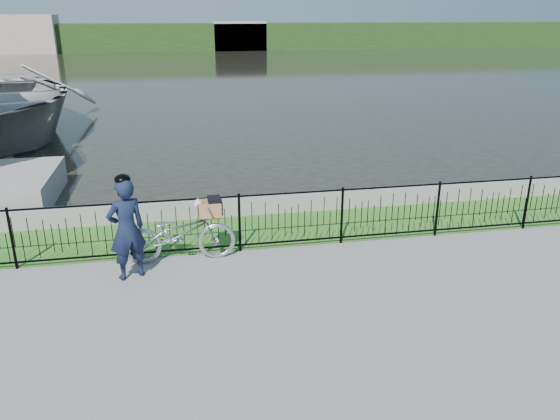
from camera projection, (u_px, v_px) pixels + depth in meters
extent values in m
plane|color=gray|center=(311.00, 285.00, 9.13)|extent=(120.00, 120.00, 0.00)
cube|color=#387324|center=(281.00, 228.00, 11.53)|extent=(60.00, 2.00, 0.01)
plane|color=#27261D|center=(200.00, 74.00, 39.56)|extent=(120.00, 120.00, 0.00)
cube|color=gray|center=(273.00, 204.00, 12.38)|extent=(60.00, 0.30, 0.40)
cube|color=#25441A|center=(187.00, 37.00, 63.94)|extent=(120.00, 6.00, 3.00)
cube|color=#AE9D8C|center=(18.00, 34.00, 58.70)|extent=(8.00, 4.00, 4.00)
cube|color=#AE9D8C|center=(239.00, 36.00, 63.60)|extent=(6.00, 3.00, 3.20)
imported|color=#B0B5BD|center=(179.00, 233.00, 9.86)|extent=(2.02, 0.70, 1.06)
cube|color=black|center=(210.00, 216.00, 9.86)|extent=(0.38, 0.18, 0.02)
cube|color=#9F7249|center=(210.00, 216.00, 9.86)|extent=(0.42, 0.31, 0.01)
cube|color=#9F7249|center=(209.00, 206.00, 9.95)|extent=(0.42, 0.02, 0.29)
cube|color=#9F7249|center=(210.00, 212.00, 9.68)|extent=(0.42, 0.02, 0.29)
cube|color=#9F7249|center=(221.00, 208.00, 9.85)|extent=(0.02, 0.31, 0.29)
cube|color=#9F7249|center=(198.00, 210.00, 9.78)|extent=(0.02, 0.31, 0.29)
cube|color=black|center=(214.00, 199.00, 9.77)|extent=(0.23, 0.32, 0.06)
cube|color=black|center=(222.00, 206.00, 9.84)|extent=(0.02, 0.32, 0.23)
ellipsoid|color=silver|center=(208.00, 210.00, 9.81)|extent=(0.31, 0.22, 0.20)
sphere|color=silver|center=(198.00, 203.00, 9.72)|extent=(0.15, 0.15, 0.15)
sphere|color=silver|center=(196.00, 205.00, 9.70)|extent=(0.07, 0.07, 0.07)
sphere|color=black|center=(194.00, 206.00, 9.69)|extent=(0.02, 0.02, 0.02)
cone|color=olive|center=(198.00, 199.00, 9.75)|extent=(0.06, 0.08, 0.08)
cone|color=olive|center=(199.00, 201.00, 9.66)|extent=(0.06, 0.08, 0.08)
imported|color=#121A33|center=(127.00, 229.00, 9.11)|extent=(0.76, 0.65, 1.76)
ellipsoid|color=black|center=(121.00, 180.00, 8.81)|extent=(0.26, 0.29, 0.18)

